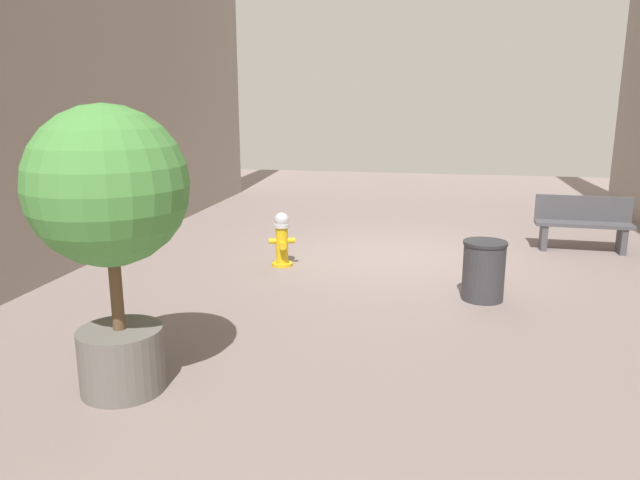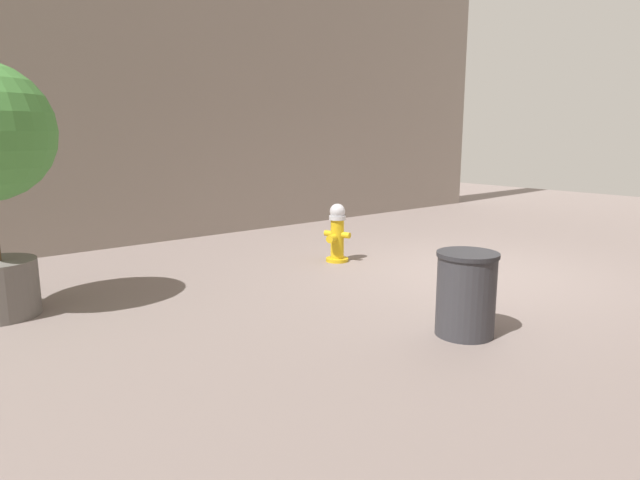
{
  "view_description": "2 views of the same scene",
  "coord_description": "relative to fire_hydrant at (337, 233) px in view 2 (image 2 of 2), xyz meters",
  "views": [
    {
      "loc": [
        -0.61,
        9.92,
        2.63
      ],
      "look_at": [
        0.85,
        2.51,
        0.83
      ],
      "focal_mm": 33.72,
      "sensor_mm": 36.0,
      "label": 1
    },
    {
      "loc": [
        -4.16,
        6.21,
        1.87
      ],
      "look_at": [
        0.39,
        2.43,
        0.71
      ],
      "focal_mm": 30.64,
      "sensor_mm": 36.0,
      "label": 2
    }
  ],
  "objects": [
    {
      "name": "trash_bin",
      "position": [
        -3.04,
        1.08,
        -0.03
      ],
      "size": [
        0.57,
        0.57,
        0.8
      ],
      "color": "#38383D",
      "rests_on": "ground_plane"
    },
    {
      "name": "ground_plane",
      "position": [
        -1.77,
        -0.95,
        -0.43
      ],
      "size": [
        23.4,
        23.4,
        0.0
      ],
      "primitive_type": "plane",
      "color": "gray"
    },
    {
      "name": "fire_hydrant",
      "position": [
        0.0,
        0.0,
        0.0
      ],
      "size": [
        0.42,
        0.4,
        0.86
      ],
      "color": "gold",
      "rests_on": "ground_plane"
    }
  ]
}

